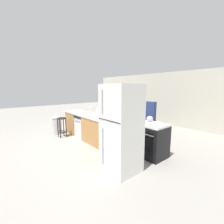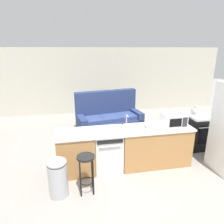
{
  "view_description": "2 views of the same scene",
  "coord_description": "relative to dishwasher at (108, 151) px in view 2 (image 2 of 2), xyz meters",
  "views": [
    {
      "loc": [
        4.63,
        -2.71,
        1.82
      ],
      "look_at": [
        0.69,
        0.56,
        1.01
      ],
      "focal_mm": 24.0,
      "sensor_mm": 36.0,
      "label": 1
    },
    {
      "loc": [
        -0.89,
        -3.82,
        2.53
      ],
      "look_at": [
        -0.04,
        0.6,
        1.11
      ],
      "focal_mm": 32.0,
      "sensor_mm": 36.0,
      "label": 2
    }
  ],
  "objects": [
    {
      "name": "ground_plane",
      "position": [
        0.25,
        0.0,
        -0.42
      ],
      "size": [
        24.0,
        24.0,
        0.0
      ],
      "primitive_type": "plane",
      "color": "gray"
    },
    {
      "name": "wall_back",
      "position": [
        0.55,
        4.2,
        0.88
      ],
      "size": [
        10.0,
        0.06,
        2.6
      ],
      "color": "beige",
      "rests_on": "ground_plane"
    },
    {
      "name": "kitchen_counter",
      "position": [
        0.49,
        0.0,
        -0.0
      ],
      "size": [
        2.94,
        0.66,
        0.9
      ],
      "color": "#B77F47",
      "rests_on": "ground_plane"
    },
    {
      "name": "dishwasher",
      "position": [
        0.0,
        0.0,
        0.0
      ],
      "size": [
        0.58,
        0.61,
        0.84
      ],
      "color": "white",
      "rests_on": "ground_plane"
    },
    {
      "name": "stove_range",
      "position": [
        2.6,
        0.55,
        0.03
      ],
      "size": [
        0.76,
        0.68,
        0.9
      ],
      "color": "black",
      "rests_on": "ground_plane"
    },
    {
      "name": "microwave",
      "position": [
        1.48,
        -0.0,
        0.62
      ],
      "size": [
        0.5,
        0.37,
        0.28
      ],
      "color": "white",
      "rests_on": "kitchen_counter"
    },
    {
      "name": "sink_faucet",
      "position": [
        0.43,
        0.09,
        0.61
      ],
      "size": [
        0.07,
        0.18,
        0.3
      ],
      "color": "silver",
      "rests_on": "kitchen_counter"
    },
    {
      "name": "paper_towel_roll",
      "position": [
        0.89,
        0.02,
        0.62
      ],
      "size": [
        0.14,
        0.14,
        0.28
      ],
      "color": "#4C4C51",
      "rests_on": "kitchen_counter"
    },
    {
      "name": "soap_bottle",
      "position": [
        0.3,
        -0.08,
        0.55
      ],
      "size": [
        0.06,
        0.06,
        0.18
      ],
      "color": "silver",
      "rests_on": "kitchen_counter"
    },
    {
      "name": "kettle",
      "position": [
        2.43,
        0.68,
        0.56
      ],
      "size": [
        0.21,
        0.17,
        0.19
      ],
      "color": "#B2B2B7",
      "rests_on": "stove_range"
    },
    {
      "name": "bar_stool",
      "position": [
        -0.51,
        -0.68,
        0.11
      ],
      "size": [
        0.32,
        0.32,
        0.74
      ],
      "color": "black",
      "rests_on": "ground_plane"
    },
    {
      "name": "trash_bin",
      "position": [
        -1.01,
        -0.68,
        -0.04
      ],
      "size": [
        0.35,
        0.35,
        0.74
      ],
      "color": "#B7B7BC",
      "rests_on": "ground_plane"
    },
    {
      "name": "couch",
      "position": [
        0.39,
        2.15,
        -0.03
      ],
      "size": [
        2.12,
        1.22,
        1.27
      ],
      "color": "navy",
      "rests_on": "ground_plane"
    }
  ]
}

